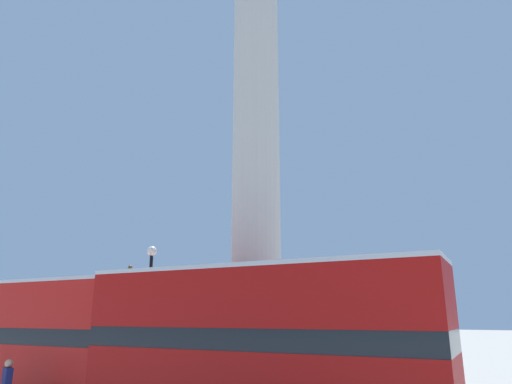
% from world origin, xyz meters
% --- Properties ---
extents(monument_column, '(5.85, 5.85, 24.27)m').
position_xyz_m(monument_column, '(0.00, 0.00, 8.90)').
color(monument_column, beige).
rests_on(monument_column, ground_plane).
extents(bus_a, '(10.13, 3.17, 4.44)m').
position_xyz_m(bus_a, '(3.22, -5.42, 2.45)').
color(bus_a, '#A80F0C').
rests_on(bus_a, ground_plane).
extents(bus_b, '(11.03, 3.14, 4.36)m').
position_xyz_m(bus_b, '(-7.36, -5.47, 2.41)').
color(bus_b, red).
rests_on(bus_b, ground_plane).
extents(equestrian_statue, '(4.14, 3.54, 6.14)m').
position_xyz_m(equestrian_statue, '(-11.53, 4.12, 1.75)').
color(equestrian_statue, beige).
rests_on(equestrian_statue, ground_plane).
extents(street_lamp, '(0.41, 0.41, 5.95)m').
position_xyz_m(street_lamp, '(-3.84, -2.22, 3.29)').
color(street_lamp, black).
rests_on(street_lamp, ground_plane).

